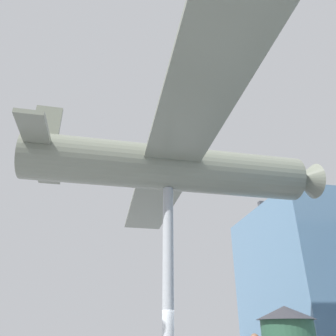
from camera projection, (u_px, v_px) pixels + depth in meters
The scene contains 2 objects.
support_pylon_central at pixel (168, 278), 12.18m from camera, with size 0.42×0.42×7.21m.
suspended_airplane at pixel (173, 168), 14.29m from camera, with size 18.12×13.52×3.44m.
Camera 1 is at (12.50, -2.35, 1.76)m, focal length 35.00 mm.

